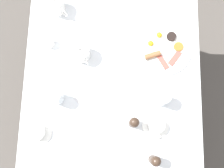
% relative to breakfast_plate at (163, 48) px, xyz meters
% --- Properties ---
extents(ground_plane, '(8.00, 8.00, 0.00)m').
position_rel_breakfast_plate_xyz_m(ground_plane, '(0.28, 0.21, -0.76)').
color(ground_plane, '#4C4742').
extents(table, '(0.96, 1.17, 0.75)m').
position_rel_breakfast_plate_xyz_m(table, '(0.28, 0.21, -0.08)').
color(table, silver).
rests_on(table, ground_plane).
extents(breakfast_plate, '(0.31, 0.31, 0.04)m').
position_rel_breakfast_plate_xyz_m(breakfast_plate, '(0.00, 0.00, 0.00)').
color(breakfast_plate, white).
rests_on(breakfast_plate, table).
extents(teapot_near, '(0.15, 0.14, 0.12)m').
position_rel_breakfast_plate_xyz_m(teapot_near, '(0.61, -0.22, 0.04)').
color(teapot_near, white).
rests_on(teapot_near, table).
extents(teapot_far, '(0.11, 0.17, 0.12)m').
position_rel_breakfast_plate_xyz_m(teapot_far, '(0.45, 0.04, 0.04)').
color(teapot_far, white).
rests_on(teapot_far, table).
extents(teacup_with_saucer_left, '(0.14, 0.14, 0.06)m').
position_rel_breakfast_plate_xyz_m(teacup_with_saucer_left, '(0.04, 0.43, 0.02)').
color(teacup_with_saucer_left, white).
rests_on(teacup_with_saucer_left, table).
extents(teacup_with_saucer_right, '(0.14, 0.14, 0.06)m').
position_rel_breakfast_plate_xyz_m(teacup_with_saucer_right, '(0.65, 0.47, 0.02)').
color(teacup_with_saucer_right, white).
rests_on(teacup_with_saucer_right, table).
extents(water_glass_tall, '(0.07, 0.07, 0.12)m').
position_rel_breakfast_plate_xyz_m(water_glass_tall, '(0.57, 0.29, 0.05)').
color(water_glass_tall, white).
rests_on(water_glass_tall, table).
extents(water_glass_short, '(0.07, 0.07, 0.12)m').
position_rel_breakfast_plate_xyz_m(water_glass_short, '(0.02, 0.29, 0.05)').
color(water_glass_short, white).
rests_on(water_glass_short, table).
extents(creamer_jug, '(0.08, 0.06, 0.05)m').
position_rel_breakfast_plate_xyz_m(creamer_jug, '(0.63, -0.01, 0.02)').
color(creamer_jug, white).
rests_on(creamer_jug, table).
extents(pepper_grinder, '(0.05, 0.05, 0.12)m').
position_rel_breakfast_plate_xyz_m(pepper_grinder, '(0.16, 0.42, 0.06)').
color(pepper_grinder, '#38281E').
rests_on(pepper_grinder, table).
extents(salt_grinder, '(0.05, 0.05, 0.12)m').
position_rel_breakfast_plate_xyz_m(salt_grinder, '(0.06, 0.60, 0.06)').
color(salt_grinder, '#38281E').
rests_on(salt_grinder, table).
extents(fork_by_plate, '(0.04, 0.18, 0.00)m').
position_rel_breakfast_plate_xyz_m(fork_by_plate, '(0.37, -0.22, -0.01)').
color(fork_by_plate, silver).
rests_on(fork_by_plate, table).
extents(knife_by_plate, '(0.13, 0.17, 0.00)m').
position_rel_breakfast_plate_xyz_m(knife_by_plate, '(0.28, 0.57, -0.01)').
color(knife_by_plate, silver).
rests_on(knife_by_plate, table).
extents(spoon_for_tea, '(0.02, 0.16, 0.00)m').
position_rel_breakfast_plate_xyz_m(spoon_for_tea, '(0.66, 0.15, -0.01)').
color(spoon_for_tea, silver).
rests_on(spoon_for_tea, table).
extents(fork_spare, '(0.14, 0.13, 0.00)m').
position_rel_breakfast_plate_xyz_m(fork_spare, '(0.43, 0.34, -0.01)').
color(fork_spare, silver).
rests_on(fork_spare, table).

